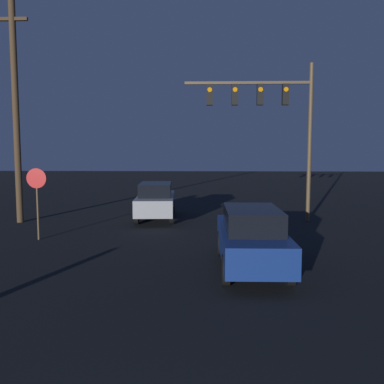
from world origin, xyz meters
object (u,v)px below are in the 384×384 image
(car_far, at_px, (156,200))
(stop_sign, at_px, (37,190))
(car_near, at_px, (251,237))
(utility_pole, at_px, (16,109))
(traffic_signal_mast, at_px, (271,112))

(car_far, height_order, stop_sign, stop_sign)
(car_near, bearing_deg, stop_sign, 153.51)
(utility_pole, bearing_deg, car_far, 10.80)
(car_near, distance_m, car_far, 8.92)
(stop_sign, bearing_deg, utility_pole, 122.15)
(car_near, xyz_separation_m, car_far, (-3.55, 8.18, 0.00))
(car_far, bearing_deg, traffic_signal_mast, -8.06)
(utility_pole, bearing_deg, traffic_signal_mast, 3.77)
(car_near, distance_m, traffic_signal_mast, 8.89)
(traffic_signal_mast, relative_size, stop_sign, 2.72)
(traffic_signal_mast, bearing_deg, car_far, 175.63)
(car_near, relative_size, traffic_signal_mast, 0.69)
(car_near, height_order, stop_sign, stop_sign)
(car_far, bearing_deg, utility_pole, -172.88)
(stop_sign, bearing_deg, car_near, -25.78)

